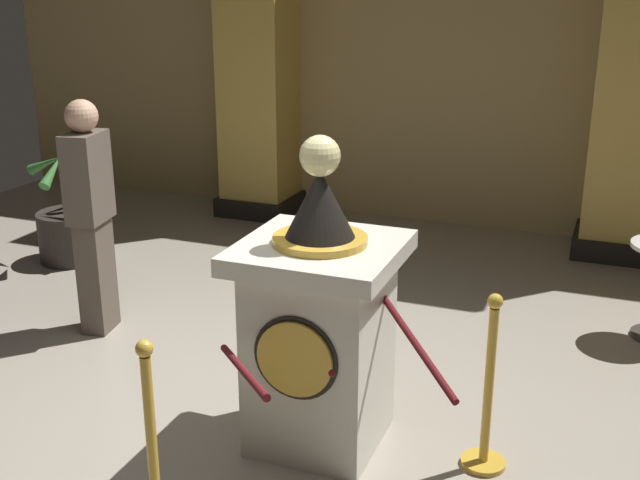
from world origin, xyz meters
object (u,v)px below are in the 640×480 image
at_px(bystander_guest, 91,212).
at_px(stanchion_far, 487,408).
at_px(potted_palm_left, 71,229).
at_px(stanchion_near, 154,470).
at_px(pedestal_clock, 320,327).

bearing_deg(bystander_guest, stanchion_far, -13.24).
bearing_deg(bystander_guest, potted_palm_left, 134.74).
relative_size(stanchion_far, potted_palm_left, 0.95).
bearing_deg(stanchion_near, stanchion_far, 39.98).
xyz_separation_m(stanchion_far, potted_palm_left, (-4.14, 1.88, -0.06)).
relative_size(stanchion_far, bystander_guest, 0.58).
height_order(potted_palm_left, bystander_guest, bystander_guest).
bearing_deg(stanchion_far, potted_palm_left, 155.61).
relative_size(stanchion_near, potted_palm_left, 0.96).
height_order(pedestal_clock, stanchion_near, pedestal_clock).
height_order(stanchion_near, bystander_guest, bystander_guest).
xyz_separation_m(stanchion_near, stanchion_far, (1.33, 1.11, -0.00)).
bearing_deg(bystander_guest, stanchion_near, -47.79).
distance_m(potted_palm_left, bystander_guest, 1.77).
height_order(stanchion_near, potted_palm_left, potted_palm_left).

